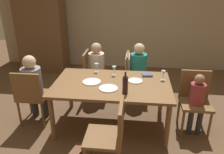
# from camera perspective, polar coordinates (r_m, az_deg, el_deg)

# --- Properties ---
(ground_plane) EXTENTS (10.00, 10.00, 0.00)m
(ground_plane) POSITION_cam_1_polar(r_m,az_deg,el_deg) (3.78, 0.00, -11.74)
(ground_plane) COLOR brown
(rear_room_partition) EXTENTS (6.40, 0.12, 2.70)m
(rear_room_partition) POSITION_cam_1_polar(r_m,az_deg,el_deg) (5.87, 3.00, 15.34)
(rear_room_partition) COLOR tan
(rear_room_partition) RESTS_ON ground_plane
(armoire_cabinet) EXTENTS (1.18, 0.62, 2.18)m
(armoire_cabinet) POSITION_cam_1_polar(r_m,az_deg,el_deg) (5.92, -17.15, 11.96)
(armoire_cabinet) COLOR brown
(armoire_cabinet) RESTS_ON ground_plane
(dining_table) EXTENTS (1.74, 1.06, 0.74)m
(dining_table) POSITION_cam_1_polar(r_m,az_deg,el_deg) (3.44, 0.00, -2.72)
(dining_table) COLOR brown
(dining_table) RESTS_ON ground_plane
(chair_left_end) EXTENTS (0.44, 0.44, 0.92)m
(chair_left_end) POSITION_cam_1_polar(r_m,az_deg,el_deg) (3.76, -19.47, -3.98)
(chair_left_end) COLOR brown
(chair_left_end) RESTS_ON ground_plane
(chair_far_left) EXTENTS (0.44, 0.44, 0.92)m
(chair_far_left) POSITION_cam_1_polar(r_m,az_deg,el_deg) (4.38, -4.92, 1.32)
(chair_far_left) COLOR brown
(chair_far_left) RESTS_ON ground_plane
(chair_far_right) EXTENTS (0.46, 0.44, 0.92)m
(chair_far_right) POSITION_cam_1_polar(r_m,az_deg,el_deg) (4.28, 4.87, 1.67)
(chair_far_right) COLOR brown
(chair_far_right) RESTS_ON ground_plane
(chair_right_end) EXTENTS (0.44, 0.44, 0.92)m
(chair_right_end) POSITION_cam_1_polar(r_m,az_deg,el_deg) (3.68, 19.94, -4.68)
(chair_right_end) COLOR brown
(chair_right_end) RESTS_ON ground_plane
(chair_near) EXTENTS (0.44, 0.44, 0.92)m
(chair_near) POSITION_cam_1_polar(r_m,az_deg,el_deg) (2.73, -0.26, -13.67)
(chair_near) COLOR brown
(chair_near) RESTS_ON ground_plane
(person_woman_host) EXTENTS (0.30, 0.35, 1.13)m
(person_woman_host) POSITION_cam_1_polar(r_m,az_deg,el_deg) (3.80, -19.02, -1.62)
(person_woman_host) COLOR #33333D
(person_woman_host) RESTS_ON ground_plane
(person_man_bearded) EXTENTS (0.33, 0.29, 1.10)m
(person_man_bearded) POSITION_cam_1_polar(r_m,az_deg,el_deg) (4.32, -3.50, 2.56)
(person_man_bearded) COLOR #33333D
(person_man_bearded) RESTS_ON ground_plane
(person_man_guest) EXTENTS (0.34, 0.30, 1.11)m
(person_man_guest) POSITION_cam_1_polar(r_m,az_deg,el_deg) (4.26, 6.91, 2.22)
(person_man_guest) COLOR #33333D
(person_man_guest) RESTS_ON ground_plane
(person_child_small) EXTENTS (0.22, 0.25, 0.94)m
(person_child_small) POSITION_cam_1_polar(r_m,az_deg,el_deg) (3.57, 20.37, -5.14)
(person_child_small) COLOR #33333D
(person_child_small) RESTS_ON ground_plane
(wine_bottle_tall_green) EXTENTS (0.08, 0.08, 0.32)m
(wine_bottle_tall_green) POSITION_cam_1_polar(r_m,az_deg,el_deg) (3.05, 3.31, -1.78)
(wine_bottle_tall_green) COLOR black
(wine_bottle_tall_green) RESTS_ON dining_table
(wine_glass_near_left) EXTENTS (0.07, 0.07, 0.15)m
(wine_glass_near_left) POSITION_cam_1_polar(r_m,az_deg,el_deg) (3.79, -3.86, 2.79)
(wine_glass_near_left) COLOR silver
(wine_glass_near_left) RESTS_ON dining_table
(wine_glass_centre) EXTENTS (0.07, 0.07, 0.15)m
(wine_glass_centre) POSITION_cam_1_polar(r_m,az_deg,el_deg) (3.57, 12.67, 0.92)
(wine_glass_centre) COLOR silver
(wine_glass_centre) RESTS_ON dining_table
(wine_glass_near_right) EXTENTS (0.07, 0.07, 0.15)m
(wine_glass_near_right) POSITION_cam_1_polar(r_m,az_deg,el_deg) (3.66, 0.53, 2.06)
(wine_glass_near_right) COLOR silver
(wine_glass_near_right) RESTS_ON dining_table
(dinner_plate_host) EXTENTS (0.22, 0.22, 0.01)m
(dinner_plate_host) POSITION_cam_1_polar(r_m,az_deg,el_deg) (3.49, 5.81, -0.95)
(dinner_plate_host) COLOR white
(dinner_plate_host) RESTS_ON dining_table
(dinner_plate_guest_left) EXTENTS (0.27, 0.27, 0.01)m
(dinner_plate_guest_left) POSITION_cam_1_polar(r_m,az_deg,el_deg) (3.45, -5.08, -1.19)
(dinner_plate_guest_left) COLOR white
(dinner_plate_guest_left) RESTS_ON dining_table
(dinner_plate_guest_right) EXTENTS (0.27, 0.27, 0.01)m
(dinner_plate_guest_right) POSITION_cam_1_polar(r_m,az_deg,el_deg) (3.24, -0.91, -2.83)
(dinner_plate_guest_right) COLOR white
(dinner_plate_guest_right) RESTS_ON dining_table
(folded_napkin) EXTENTS (0.17, 0.14, 0.03)m
(folded_napkin) POSITION_cam_1_polar(r_m,az_deg,el_deg) (3.70, 8.74, 0.53)
(folded_napkin) COLOR #4C5B75
(folded_napkin) RESTS_ON dining_table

